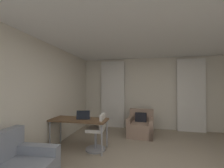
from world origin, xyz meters
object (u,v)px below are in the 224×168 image
(desk_chair, at_px, (97,134))
(laptop, at_px, (84,117))
(armchair, at_px, (141,127))
(desk, at_px, (79,122))

(desk_chair, distance_m, laptop, 0.52)
(armchair, height_order, laptop, laptop)
(armchair, xyz_separation_m, desk_chair, (-1.02, -1.29, 0.12))
(desk, bearing_deg, desk_chair, 3.61)
(armchair, bearing_deg, laptop, -136.32)
(desk_chair, bearing_deg, desk, -176.39)
(desk, height_order, desk_chair, desk_chair)
(desk_chair, bearing_deg, armchair, 51.86)
(armchair, relative_size, desk, 0.60)
(desk, xyz_separation_m, desk_chair, (0.46, 0.03, -0.28))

